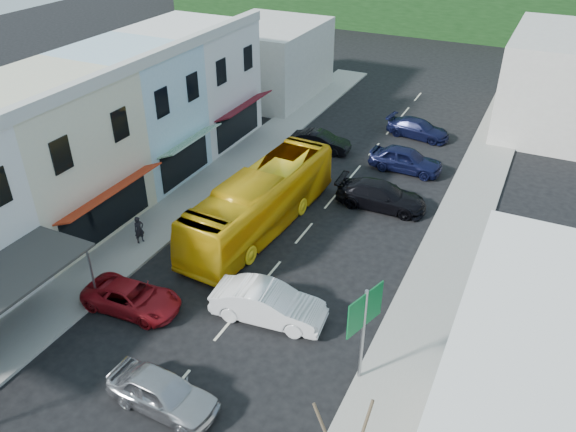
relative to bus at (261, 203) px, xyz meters
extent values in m
plane|color=black|center=(2.36, -7.53, -1.55)|extent=(120.00, 120.00, 0.00)
cube|color=gray|center=(-5.14, 2.47, -1.48)|extent=(3.00, 52.00, 0.15)
cube|color=gray|center=(9.86, 2.47, -1.48)|extent=(3.00, 52.00, 0.15)
cube|color=beige|center=(-10.14, -4.53, 2.45)|extent=(7.00, 8.00, 8.00)
cube|color=#9E270F|center=(-6.04, -4.53, 1.50)|extent=(1.30, 6.80, 0.08)
cube|color=#A6C9D9|center=(-10.14, 2.47, 2.45)|extent=(7.00, 6.00, 8.00)
cube|color=#195926|center=(-6.04, 2.47, 1.50)|extent=(1.30, 5.10, 0.08)
cube|color=silver|center=(-10.14, 8.97, 2.45)|extent=(7.00, 7.00, 8.00)
cube|color=#550D16|center=(-6.04, 8.97, 1.50)|extent=(1.30, 5.95, 0.08)
cube|color=#B7B2A8|center=(-9.64, 19.47, 1.45)|extent=(8.00, 10.00, 6.00)
cube|color=#B7B2A8|center=(13.36, 22.47, 1.95)|extent=(8.00, 12.00, 7.00)
imported|color=yellow|center=(0.00, 0.00, 0.00)|extent=(3.23, 11.74, 3.10)
imported|color=#A9A9AE|center=(2.52, -12.27, -0.85)|extent=(4.45, 1.94, 1.40)
imported|color=silver|center=(3.77, -6.41, -0.85)|extent=(4.57, 2.28, 1.40)
imported|color=maroon|center=(-1.99, -8.45, -0.85)|extent=(4.71, 2.18, 1.40)
imported|color=black|center=(5.21, 4.97, -0.85)|extent=(4.57, 2.01, 1.40)
imported|color=black|center=(5.21, 10.15, -0.85)|extent=(4.45, 1.93, 1.40)
imported|color=black|center=(-1.01, 10.59, -0.85)|extent=(4.52, 2.11, 1.40)
imported|color=black|center=(4.54, 15.90, -0.85)|extent=(4.70, 2.41, 1.40)
imported|color=black|center=(-4.93, -4.21, -0.55)|extent=(0.60, 0.71, 1.70)
camera|label=1|loc=(12.63, -22.80, 15.18)|focal=35.00mm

